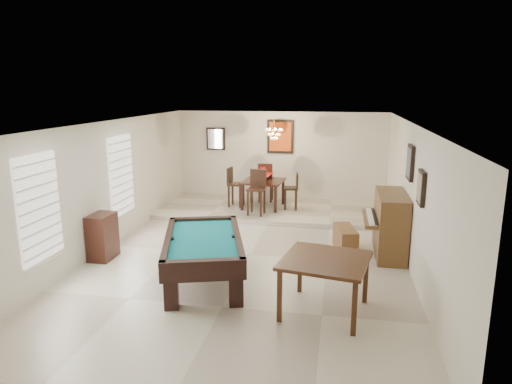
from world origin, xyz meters
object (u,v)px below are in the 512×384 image
(flower_vase, at_px, (263,171))
(chandelier, at_px, (274,130))
(square_table, at_px, (325,285))
(dining_chair_west, at_px, (236,187))
(pool_table, at_px, (204,260))
(piano_bench, at_px, (345,239))
(upright_piano, at_px, (383,224))
(dining_chair_north, at_px, (266,182))
(dining_chair_east, at_px, (291,191))
(dining_table, at_px, (263,192))
(dining_chair_south, at_px, (256,193))
(apothecary_chest, at_px, (102,237))

(flower_vase, height_order, chandelier, chandelier)
(square_table, xyz_separation_m, chandelier, (-1.52, 5.32, 1.79))
(square_table, bearing_deg, dining_chair_west, 115.40)
(square_table, xyz_separation_m, flower_vase, (-1.82, 5.40, 0.69))
(pool_table, relative_size, dining_chair_west, 2.21)
(piano_bench, xyz_separation_m, chandelier, (-1.85, 2.61, 1.96))
(square_table, xyz_separation_m, upright_piano, (1.04, 2.64, 0.21))
(square_table, distance_m, dining_chair_north, 6.39)
(dining_chair_east, distance_m, chandelier, 1.66)
(piano_bench, relative_size, dining_chair_north, 0.80)
(square_table, bearing_deg, piano_bench, 83.07)
(pool_table, height_order, chandelier, chandelier)
(dining_table, height_order, dining_chair_north, dining_chair_north)
(square_table, xyz_separation_m, dining_chair_south, (-1.86, 4.63, 0.27))
(apothecary_chest, relative_size, dining_chair_east, 0.93)
(dining_table, bearing_deg, dining_chair_west, -177.60)
(dining_chair_east, bearing_deg, dining_chair_north, -141.14)
(dining_chair_west, bearing_deg, dining_chair_north, -37.72)
(apothecary_chest, xyz_separation_m, dining_chair_south, (2.44, 3.22, 0.24))
(flower_vase, distance_m, chandelier, 1.14)
(chandelier, bearing_deg, dining_chair_south, -116.74)
(apothecary_chest, distance_m, dining_table, 4.69)
(dining_chair_west, distance_m, dining_chair_east, 1.47)
(dining_chair_west, xyz_separation_m, chandelier, (1.03, -0.05, 1.55))
(dining_chair_east, bearing_deg, upright_piano, 30.38)
(dining_table, relative_size, flower_vase, 4.14)
(chandelier, bearing_deg, flower_vase, 164.95)
(apothecary_chest, relative_size, chandelier, 1.49)
(square_table, xyz_separation_m, apothecary_chest, (-4.30, 1.41, 0.03))
(dining_chair_south, xyz_separation_m, chandelier, (0.34, 0.68, 1.51))
(dining_chair_north, bearing_deg, pool_table, 85.94)
(square_table, distance_m, flower_vase, 5.73)
(piano_bench, distance_m, dining_chair_north, 4.06)
(flower_vase, xyz_separation_m, dining_chair_west, (-0.73, -0.03, -0.45))
(apothecary_chest, bearing_deg, dining_chair_west, 66.07)
(upright_piano, height_order, dining_chair_south, dining_chair_south)
(pool_table, relative_size, dining_table, 2.25)
(dining_chair_south, bearing_deg, chandelier, 69.05)
(upright_piano, height_order, flower_vase, upright_piano)
(pool_table, height_order, dining_chair_south, dining_chair_south)
(dining_chair_west, height_order, chandelier, chandelier)
(dining_chair_south, height_order, dining_chair_east, dining_chair_south)
(dining_table, bearing_deg, dining_chair_east, -2.74)
(dining_chair_north, bearing_deg, piano_bench, 120.87)
(dining_chair_north, height_order, chandelier, chandelier)
(pool_table, distance_m, dining_chair_south, 3.94)
(dining_chair_south, bearing_deg, pool_table, -87.08)
(pool_table, distance_m, dining_table, 4.70)
(square_table, height_order, dining_chair_north, dining_chair_north)
(dining_table, xyz_separation_m, dining_chair_east, (0.74, -0.04, 0.05))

